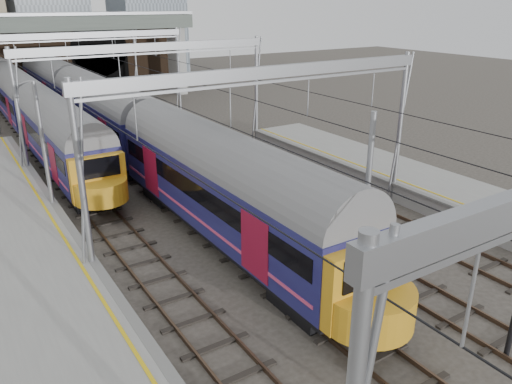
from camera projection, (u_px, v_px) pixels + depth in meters
ground at (399, 322)px, 17.25m from camera, size 160.00×160.00×0.00m
platform_left at (78, 378)px, 13.90m from camera, size 4.32×55.00×1.12m
tracks at (202, 191)px, 29.04m from camera, size 14.40×80.00×0.22m
overhead_line at (152, 64)px, 31.79m from camera, size 16.80×80.00×8.00m
retaining_wall at (66, 57)px, 57.24m from camera, size 28.00×2.75×9.00m
overbridge at (62, 33)px, 50.82m from camera, size 28.00×3.00×9.25m
train_main at (74, 95)px, 43.21m from camera, size 3.11×71.81×5.24m
train_second at (18, 96)px, 43.73m from camera, size 2.83×49.04×4.85m
equip_cover_a at (272, 283)px, 19.51m from camera, size 0.81×0.63×0.09m
equip_cover_b at (309, 220)px, 25.08m from camera, size 0.96×0.79×0.10m
equip_cover_c at (457, 250)px, 22.08m from camera, size 1.02×0.78×0.11m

